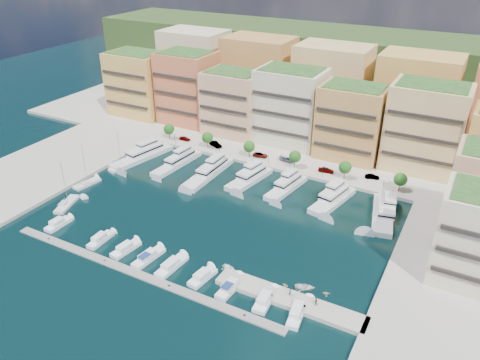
{
  "coord_description": "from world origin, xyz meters",
  "views": [
    {
      "loc": [
        55.63,
        -90.21,
        66.17
      ],
      "look_at": [
        1.54,
        9.6,
        6.0
      ],
      "focal_mm": 35.0,
      "sensor_mm": 36.0,
      "label": 1
    }
  ],
  "objects_px": {
    "lamppost_3": "(323,169)",
    "cruiser_9": "(297,312)",
    "tree_2": "(249,147)",
    "car_3": "(286,159)",
    "lamppost_2": "(268,157)",
    "car_4": "(326,170)",
    "cruiser_7": "(230,287)",
    "cruiser_0": "(58,224)",
    "cruiser_4": "(148,257)",
    "yacht_1": "(178,162)",
    "sailboat_0": "(67,205)",
    "lamppost_0": "(175,136)",
    "tree_1": "(207,137)",
    "cruiser_6": "(202,277)",
    "sailboat_1": "(87,184)",
    "person_1": "(316,301)",
    "yacht_4": "(287,186)",
    "car_0": "(185,139)",
    "cruiser_5": "(172,266)",
    "person_0": "(290,292)",
    "sailboat_2": "(121,168)",
    "tender_2": "(305,287)",
    "cruiser_8": "(265,300)",
    "cruiser_2": "(100,240)",
    "tree_4": "(345,167)",
    "yacht_2": "(210,171)",
    "tree_0": "(169,129)",
    "tree_3": "(295,157)",
    "tree_5": "(400,179)",
    "car_5": "(372,177)",
    "tender_0": "(229,268)",
    "tender_1": "(285,285)",
    "car_2": "(260,155)",
    "yacht_5": "(333,198)",
    "yacht_6": "(384,212)",
    "yacht_0": "(144,154)",
    "lamppost_4": "(384,183)",
    "yacht_3": "(250,177)",
    "car_1": "(215,144)"
  },
  "relations": [
    {
      "from": "tree_3",
      "to": "tree_4",
      "type": "relative_size",
      "value": 1.0
    },
    {
      "from": "car_1",
      "to": "person_0",
      "type": "bearing_deg",
      "value": -115.47
    },
    {
      "from": "cruiser_0",
      "to": "cruiser_2",
      "type": "bearing_deg",
      "value": -0.02
    },
    {
      "from": "yacht_4",
      "to": "cruiser_8",
      "type": "xyz_separation_m",
      "value": [
        14.79,
        -45.48,
        -0.54
      ]
    },
    {
      "from": "yacht_1",
      "to": "yacht_2",
      "type": "bearing_deg",
      "value": -4.12
    },
    {
      "from": "tree_2",
      "to": "tender_0",
      "type": "relative_size",
      "value": 1.62
    },
    {
      "from": "tree_0",
      "to": "car_5",
      "type": "distance_m",
      "value": 71.57
    },
    {
      "from": "yacht_2",
      "to": "car_3",
      "type": "distance_m",
      "value": 25.31
    },
    {
      "from": "yacht_6",
      "to": "tender_2",
      "type": "relative_size",
      "value": 4.82
    },
    {
      "from": "cruiser_4",
      "to": "car_4",
      "type": "distance_m",
      "value": 63.4
    },
    {
      "from": "cruiser_0",
      "to": "cruiser_8",
      "type": "relative_size",
      "value": 0.92
    },
    {
      "from": "person_0",
      "to": "car_4",
      "type": "bearing_deg",
      "value": -19.66
    },
    {
      "from": "cruiser_6",
      "to": "car_0",
      "type": "height_order",
      "value": "car_0"
    },
    {
      "from": "cruiser_0",
      "to": "cruiser_4",
      "type": "relative_size",
      "value": 0.79
    },
    {
      "from": "sailboat_2",
      "to": "tender_2",
      "type": "distance_m",
      "value": 76.4
    },
    {
      "from": "lamppost_0",
      "to": "lamppost_4",
      "type": "height_order",
      "value": "same"
    },
    {
      "from": "tree_5",
      "to": "cruiser_8",
      "type": "relative_size",
      "value": 0.72
    },
    {
      "from": "tree_0",
      "to": "cruiser_2",
      "type": "distance_m",
      "value": 62.14
    },
    {
      "from": "tree_2",
      "to": "cruiser_7",
      "type": "height_order",
      "value": "tree_2"
    },
    {
      "from": "tree_5",
      "to": "car_3",
      "type": "distance_m",
      "value": 36.22
    },
    {
      "from": "cruiser_9",
      "to": "yacht_1",
      "type": "bearing_deg",
      "value": 143.42
    },
    {
      "from": "yacht_4",
      "to": "car_0",
      "type": "relative_size",
      "value": 4.37
    },
    {
      "from": "tree_1",
      "to": "tender_0",
      "type": "distance_m",
      "value": 65.14
    },
    {
      "from": "sailboat_0",
      "to": "lamppost_0",
      "type": "bearing_deg",
      "value": 87.03
    },
    {
      "from": "tree_4",
      "to": "yacht_2",
      "type": "height_order",
      "value": "tree_4"
    },
    {
      "from": "lamppost_3",
      "to": "cruiser_9",
      "type": "distance_m",
      "value": 57.83
    },
    {
      "from": "tree_1",
      "to": "lamppost_3",
      "type": "relative_size",
      "value": 1.35
    },
    {
      "from": "car_0",
      "to": "cruiser_8",
      "type": "bearing_deg",
      "value": -134.63
    },
    {
      "from": "sailboat_1",
      "to": "person_1",
      "type": "height_order",
      "value": "sailboat_1"
    },
    {
      "from": "lamppost_2",
      "to": "lamppost_0",
      "type": "bearing_deg",
      "value": 180.0
    },
    {
      "from": "yacht_2",
      "to": "tender_2",
      "type": "xyz_separation_m",
      "value": [
        45.16,
        -35.34,
        -0.77
      ]
    },
    {
      "from": "cruiser_7",
      "to": "sailboat_1",
      "type": "height_order",
      "value": "sailboat_1"
    },
    {
      "from": "yacht_3",
      "to": "cruiser_5",
      "type": "distance_m",
      "value": 45.54
    },
    {
      "from": "tree_5",
      "to": "car_2",
      "type": "relative_size",
      "value": 1.18
    },
    {
      "from": "tender_1",
      "to": "car_2",
      "type": "distance_m",
      "value": 62.62
    },
    {
      "from": "tree_2",
      "to": "car_3",
      "type": "bearing_deg",
      "value": 13.49
    },
    {
      "from": "tree_4",
      "to": "sailboat_0",
      "type": "relative_size",
      "value": 0.43
    },
    {
      "from": "lamppost_2",
      "to": "car_4",
      "type": "relative_size",
      "value": 0.89
    },
    {
      "from": "tree_2",
      "to": "cruiser_9",
      "type": "relative_size",
      "value": 0.6
    },
    {
      "from": "cruiser_2",
      "to": "lamppost_3",
      "type": "bearing_deg",
      "value": 56.93
    },
    {
      "from": "yacht_0",
      "to": "cruiser_5",
      "type": "xyz_separation_m",
      "value": [
        42.21,
        -42.85,
        -0.66
      ]
    },
    {
      "from": "tree_4",
      "to": "person_0",
      "type": "distance_m",
      "value": 55.23
    },
    {
      "from": "cruiser_5",
      "to": "person_0",
      "type": "relative_size",
      "value": 5.2
    },
    {
      "from": "yacht_5",
      "to": "car_2",
      "type": "height_order",
      "value": "yacht_5"
    },
    {
      "from": "tender_1",
      "to": "cruiser_9",
      "type": "bearing_deg",
      "value": -125.12
    },
    {
      "from": "sailboat_0",
      "to": "tree_4",
      "type": "bearing_deg",
      "value": 38.53
    },
    {
      "from": "sailboat_2",
      "to": "sailboat_0",
      "type": "bearing_deg",
      "value": -84.78
    },
    {
      "from": "lamppost_0",
      "to": "car_3",
      "type": "relative_size",
      "value": 0.89
    },
    {
      "from": "cruiser_2",
      "to": "cruiser_8",
      "type": "distance_m",
      "value": 44.05
    },
    {
      "from": "tree_1",
      "to": "cruiser_6",
      "type": "relative_size",
      "value": 0.74
    }
  ]
}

